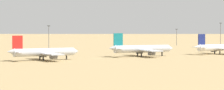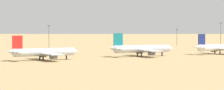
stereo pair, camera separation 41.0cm
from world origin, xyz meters
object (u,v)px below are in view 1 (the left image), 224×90
(light_pole_mid, at_px, (220,33))
(parked_jet_teal_4, at_px, (141,49))
(parked_jet_red_3, at_px, (44,52))
(light_pole_east, at_px, (49,36))
(parked_jet_navy_5, at_px, (219,48))
(light_pole_west, at_px, (177,36))

(light_pole_mid, bearing_deg, parked_jet_teal_4, -144.50)
(parked_jet_red_3, height_order, parked_jet_teal_4, parked_jet_teal_4)
(parked_jet_red_3, height_order, light_pole_east, light_pole_east)
(parked_jet_navy_5, relative_size, light_pole_west, 2.59)
(light_pole_east, bearing_deg, light_pole_mid, -0.19)
(light_pole_west, bearing_deg, parked_jet_navy_5, -112.36)
(parked_jet_red_3, xyz_separation_m, light_pole_east, (32.44, 86.77, 5.48))
(light_pole_mid, distance_m, light_pole_east, 134.58)
(parked_jet_red_3, relative_size, light_pole_east, 2.18)
(parked_jet_teal_4, xyz_separation_m, parked_jet_navy_5, (50.17, 0.83, -0.25))
(light_pole_mid, bearing_deg, parked_jet_red_3, -152.67)
(parked_jet_teal_4, distance_m, light_pole_mid, 137.20)
(parked_jet_red_3, bearing_deg, parked_jet_teal_4, 4.73)
(parked_jet_navy_5, height_order, light_pole_mid, light_pole_mid)
(parked_jet_teal_4, relative_size, light_pole_mid, 2.04)
(parked_jet_red_3, relative_size, parked_jet_teal_4, 0.95)
(light_pole_east, bearing_deg, parked_jet_navy_5, -47.26)
(light_pole_mid, xyz_separation_m, light_pole_east, (-134.58, 0.44, -1.06))
(parked_jet_navy_5, height_order, light_pole_west, light_pole_west)
(light_pole_west, bearing_deg, parked_jet_teal_4, -129.42)
(parked_jet_teal_4, bearing_deg, light_pole_west, 53.94)
(parked_jet_teal_4, bearing_deg, light_pole_east, 109.39)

